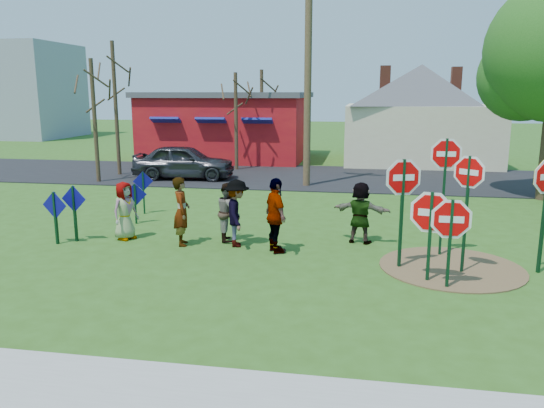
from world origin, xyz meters
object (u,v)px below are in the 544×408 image
Objects in this scene: stop_sign_a at (451,225)px; person_b at (182,211)px; stop_sign_c at (468,187)px; suv at (184,162)px; stop_sign_b at (445,167)px; person_a at (125,211)px; utility_pole at (308,64)px.

person_b is at bearing 160.95° from stop_sign_a.
suv is at bearing 167.62° from stop_sign_c.
stop_sign_b is 6.61m from person_b.
stop_sign_a is 0.73× the size of stop_sign_c.
person_a is 0.35× the size of suv.
person_a is at bearing -174.21° from suv.
suv is 0.48× the size of utility_pole.
person_b reaches higher than person_a.
person_a is 10.04m from suv.
stop_sign_a is at bearing -70.33° from utility_pole.
stop_sign_c reaches higher than person_b.
stop_sign_b reaches higher than suv.
stop_sign_c is at bearing -74.62° from person_a.
person_a is (-8.48, 1.33, -1.13)m from stop_sign_c.
stop_sign_b is 0.66× the size of suv.
utility_pole reaches higher than stop_sign_c.
person_b is at bearing -153.56° from stop_sign_c.
person_a is at bearing 162.77° from stop_sign_a.
stop_sign_c is 11.75m from utility_pole.
person_b is (-6.32, 2.07, -0.42)m from stop_sign_a.
stop_sign_a is at bearing -126.59° from person_b.
person_a is at bearing 177.28° from stop_sign_b.
stop_sign_b is at bearing -66.43° from person_a.
stop_sign_c is (0.46, 1.01, 0.61)m from stop_sign_a.
person_b is at bearing -74.91° from person_a.
utility_pole is (3.94, 9.05, 4.24)m from person_a.
suv is 7.12m from utility_pole.
utility_pole is at bearing -102.63° from suv.
stop_sign_c is at bearing -141.88° from suv.
stop_sign_a is at bearing -95.90° from stop_sign_b.
stop_sign_a reaches higher than person_b.
utility_pole is at bearing 148.92° from stop_sign_c.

